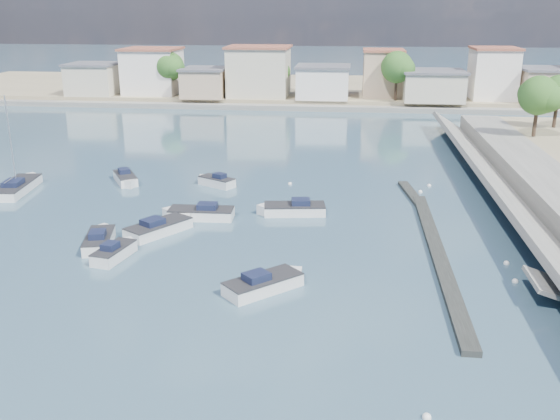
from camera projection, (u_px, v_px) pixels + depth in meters
name	position (u px, v px, depth m)	size (l,w,h in m)	color
ground	(342.00, 154.00, 71.51)	(400.00, 400.00, 0.00)	#2F4E5F
breakwater	(432.00, 240.00, 44.94)	(2.00, 31.02, 0.35)	black
far_shore_land	(347.00, 90.00, 120.38)	(160.00, 40.00, 1.40)	gray
far_shore_quay	(346.00, 108.00, 100.65)	(160.00, 2.50, 0.80)	slate
far_town	(412.00, 77.00, 103.68)	(113.01, 12.80, 8.35)	beige
shore_trees	(402.00, 74.00, 95.22)	(74.56, 38.32, 7.92)	#38281E
motorboat_a	(100.00, 240.00, 44.29)	(2.74, 5.02, 1.48)	white
motorboat_b	(116.00, 252.00, 42.04)	(2.18, 4.14, 1.48)	white
motorboat_c	(198.00, 214.00, 49.83)	(5.78, 2.17, 1.48)	white
motorboat_d	(291.00, 210.00, 50.85)	(5.67, 2.70, 1.48)	white
motorboat_e	(162.00, 228.00, 46.74)	(4.53, 5.35, 1.48)	white
motorboat_f	(215.00, 182.00, 58.92)	(3.84, 3.06, 1.48)	white
motorboat_g	(126.00, 179.00, 59.79)	(3.53, 4.49, 1.48)	white
motorboat_h	(267.00, 284.00, 37.31)	(4.79, 4.67, 1.48)	white
sailboat	(18.00, 186.00, 57.25)	(3.10, 7.61, 9.00)	white
mooring_buoys	(421.00, 232.00, 46.68)	(16.45, 35.86, 0.39)	white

